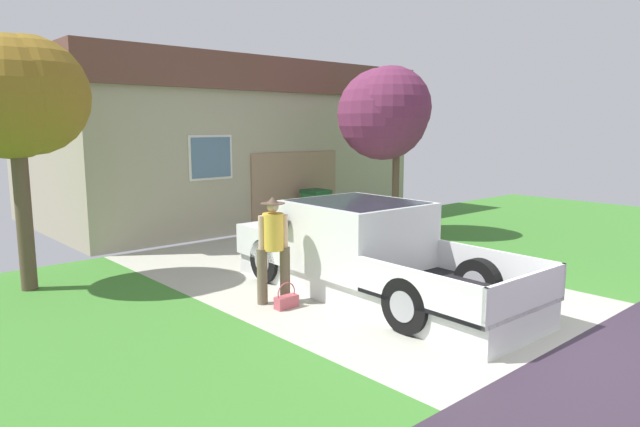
{
  "coord_description": "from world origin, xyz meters",
  "views": [
    {
      "loc": [
        -7.04,
        -3.16,
        2.86
      ],
      "look_at": [
        -0.71,
        3.97,
        1.36
      ],
      "focal_mm": 31.57,
      "sensor_mm": 36.0,
      "label": 1
    }
  ],
  "objects_px": {
    "person_with_hat": "(273,245)",
    "house_with_garage": "(216,141)",
    "wheeled_trash_bin": "(316,208)",
    "pickup_truck": "(359,252)",
    "front_yard_tree": "(18,97)",
    "neighbor_tree": "(386,113)",
    "handbag": "(286,300)"
  },
  "relations": [
    {
      "from": "person_with_hat",
      "to": "front_yard_tree",
      "type": "xyz_separation_m",
      "value": [
        -2.67,
        3.6,
        2.37
      ]
    },
    {
      "from": "person_with_hat",
      "to": "handbag",
      "type": "height_order",
      "value": "person_with_hat"
    },
    {
      "from": "handbag",
      "to": "neighbor_tree",
      "type": "distance_m",
      "value": 7.06
    },
    {
      "from": "front_yard_tree",
      "to": "wheeled_trash_bin",
      "type": "height_order",
      "value": "front_yard_tree"
    },
    {
      "from": "person_with_hat",
      "to": "handbag",
      "type": "bearing_deg",
      "value": -68.36
    },
    {
      "from": "pickup_truck",
      "to": "front_yard_tree",
      "type": "bearing_deg",
      "value": 137.22
    },
    {
      "from": "pickup_truck",
      "to": "person_with_hat",
      "type": "distance_m",
      "value": 1.57
    },
    {
      "from": "house_with_garage",
      "to": "neighbor_tree",
      "type": "relative_size",
      "value": 2.53
    },
    {
      "from": "house_with_garage",
      "to": "front_yard_tree",
      "type": "relative_size",
      "value": 2.5
    },
    {
      "from": "person_with_hat",
      "to": "handbag",
      "type": "xyz_separation_m",
      "value": [
        -0.01,
        -0.34,
        -0.84
      ]
    },
    {
      "from": "pickup_truck",
      "to": "neighbor_tree",
      "type": "height_order",
      "value": "neighbor_tree"
    },
    {
      "from": "house_with_garage",
      "to": "neighbor_tree",
      "type": "bearing_deg",
      "value": -76.91
    },
    {
      "from": "pickup_truck",
      "to": "handbag",
      "type": "bearing_deg",
      "value": 176.87
    },
    {
      "from": "pickup_truck",
      "to": "handbag",
      "type": "distance_m",
      "value": 1.6
    },
    {
      "from": "person_with_hat",
      "to": "house_with_garage",
      "type": "relative_size",
      "value": 0.16
    },
    {
      "from": "neighbor_tree",
      "to": "wheeled_trash_bin",
      "type": "distance_m",
      "value": 3.31
    },
    {
      "from": "neighbor_tree",
      "to": "wheeled_trash_bin",
      "type": "xyz_separation_m",
      "value": [
        -0.69,
        1.95,
        -2.58
      ]
    },
    {
      "from": "handbag",
      "to": "house_with_garage",
      "type": "height_order",
      "value": "house_with_garage"
    },
    {
      "from": "person_with_hat",
      "to": "house_with_garage",
      "type": "bearing_deg",
      "value": 87.82
    },
    {
      "from": "front_yard_tree",
      "to": "wheeled_trash_bin",
      "type": "bearing_deg",
      "value": 7.4
    },
    {
      "from": "house_with_garage",
      "to": "wheeled_trash_bin",
      "type": "height_order",
      "value": "house_with_garage"
    },
    {
      "from": "person_with_hat",
      "to": "neighbor_tree",
      "type": "xyz_separation_m",
      "value": [
        5.61,
        2.64,
        2.22
      ]
    },
    {
      "from": "person_with_hat",
      "to": "front_yard_tree",
      "type": "height_order",
      "value": "front_yard_tree"
    },
    {
      "from": "front_yard_tree",
      "to": "neighbor_tree",
      "type": "height_order",
      "value": "front_yard_tree"
    },
    {
      "from": "house_with_garage",
      "to": "person_with_hat",
      "type": "bearing_deg",
      "value": -116.1
    },
    {
      "from": "pickup_truck",
      "to": "person_with_hat",
      "type": "relative_size",
      "value": 3.24
    },
    {
      "from": "person_with_hat",
      "to": "wheeled_trash_bin",
      "type": "distance_m",
      "value": 6.74
    },
    {
      "from": "person_with_hat",
      "to": "house_with_garage",
      "type": "xyz_separation_m",
      "value": [
        4.22,
        8.62,
        1.41
      ]
    },
    {
      "from": "wheeled_trash_bin",
      "to": "pickup_truck",
      "type": "bearing_deg",
      "value": -124.32
    },
    {
      "from": "house_with_garage",
      "to": "wheeled_trash_bin",
      "type": "bearing_deg",
      "value": -80.1
    },
    {
      "from": "handbag",
      "to": "front_yard_tree",
      "type": "bearing_deg",
      "value": 123.97
    },
    {
      "from": "house_with_garage",
      "to": "neighbor_tree",
      "type": "height_order",
      "value": "house_with_garage"
    }
  ]
}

